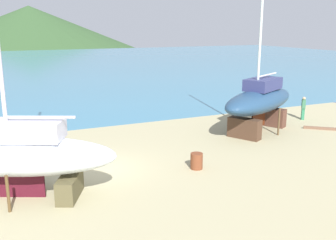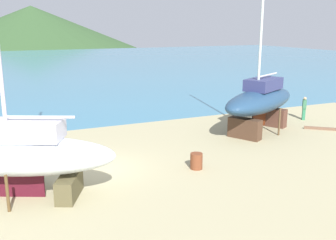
{
  "view_description": "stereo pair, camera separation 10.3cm",
  "coord_description": "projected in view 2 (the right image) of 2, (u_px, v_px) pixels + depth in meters",
  "views": [
    {
      "loc": [
        -4.13,
        -17.32,
        6.75
      ],
      "look_at": [
        3.84,
        0.38,
        1.99
      ],
      "focal_mm": 41.29,
      "sensor_mm": 36.0,
      "label": 1
    },
    {
      "loc": [
        -4.04,
        -17.36,
        6.75
      ],
      "look_at": [
        3.84,
        0.38,
        1.99
      ],
      "focal_mm": 41.29,
      "sensor_mm": 36.0,
      "label": 2
    }
  ],
  "objects": [
    {
      "name": "timber_plank_far",
      "position": [
        329.0,
        129.0,
        25.55
      ],
      "size": [
        2.52,
        2.1,
        0.18
      ],
      "primitive_type": "cube",
      "rotation": [
        0.0,
        0.0,
        2.45
      ],
      "color": "brown",
      "rests_on": "ground"
    },
    {
      "name": "sailboat_mid_port",
      "position": [
        19.0,
        155.0,
        15.24
      ],
      "size": [
        8.0,
        5.38,
        13.44
      ],
      "rotation": [
        0.0,
        0.0,
        2.71
      ],
      "color": "brown",
      "rests_on": "ground"
    },
    {
      "name": "barrel_tipped_center",
      "position": [
        21.0,
        157.0,
        19.49
      ],
      "size": [
        0.95,
        0.91,
        0.54
      ],
      "primitive_type": "cylinder",
      "rotation": [
        1.57,
        0.0,
        4.05
      ],
      "color": "#2A2720",
      "rests_on": "ground"
    },
    {
      "name": "barrel_tipped_right",
      "position": [
        196.0,
        161.0,
        18.62
      ],
      "size": [
        0.65,
        0.65,
        0.77
      ],
      "primitive_type": "cylinder",
      "rotation": [
        0.0,
        0.0,
        0.09
      ],
      "color": "brown",
      "rests_on": "ground"
    },
    {
      "name": "ground_plane",
      "position": [
        123.0,
        203.0,
        15.08
      ],
      "size": [
        46.99,
        46.99,
        0.0
      ],
      "primitive_type": "plane",
      "color": "tan"
    },
    {
      "name": "headland_hill",
      "position": [
        33.0,
        40.0,
        181.45
      ],
      "size": [
        156.72,
        156.72,
        31.42
      ],
      "primitive_type": "cone",
      "color": "#2F4D29",
      "rests_on": "ground"
    },
    {
      "name": "sailboat_large_starboard",
      "position": [
        260.0,
        101.0,
        24.8
      ],
      "size": [
        8.04,
        5.83,
        11.91
      ],
      "rotation": [
        0.0,
        0.0,
        3.62
      ],
      "color": "#493021",
      "rests_on": "ground"
    },
    {
      "name": "worker",
      "position": [
        304.0,
        108.0,
        28.25
      ],
      "size": [
        0.45,
        0.5,
        1.7
      ],
      "rotation": [
        0.0,
        0.0,
        5.67
      ],
      "color": "#2D7650",
      "rests_on": "ground"
    },
    {
      "name": "sea_water",
      "position": [
        22.0,
        66.0,
        65.58
      ],
      "size": [
        165.26,
        90.28,
        0.01
      ],
      "primitive_type": "cube",
      "color": "teal",
      "rests_on": "ground"
    }
  ]
}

